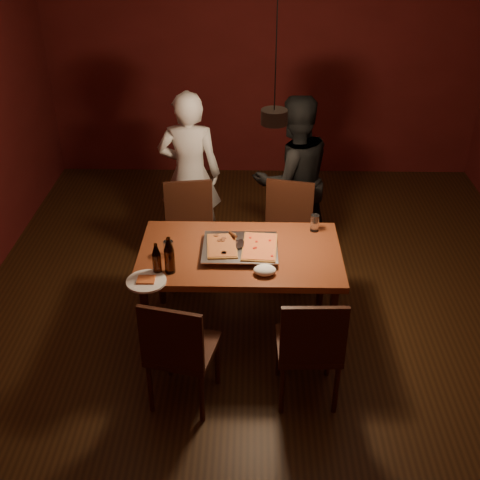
{
  "coord_description": "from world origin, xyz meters",
  "views": [
    {
      "loc": [
        -0.15,
        -3.88,
        3.11
      ],
      "look_at": [
        -0.23,
        -0.11,
        0.85
      ],
      "focal_mm": 45.0,
      "sensor_mm": 36.0,
      "label": 1
    }
  ],
  "objects_px": {
    "beer_bottle_b": "(169,255)",
    "plate_slice": "(146,281)",
    "pendant_lamp": "(274,115)",
    "chair_near_left": "(178,345)",
    "chair_far_left": "(190,224)",
    "dining_table": "(240,260)",
    "diner_white": "(190,174)",
    "pizza_tray": "(240,249)",
    "chair_far_right": "(287,223)",
    "diner_dark": "(293,179)",
    "chair_near_right": "(310,342)",
    "beer_bottle_a": "(157,259)"
  },
  "relations": [
    {
      "from": "beer_bottle_b",
      "to": "plate_slice",
      "type": "distance_m",
      "value": 0.24
    },
    {
      "from": "chair_far_left",
      "to": "chair_near_left",
      "type": "xyz_separation_m",
      "value": [
        0.07,
        -1.6,
        0.0
      ]
    },
    {
      "from": "pizza_tray",
      "to": "pendant_lamp",
      "type": "height_order",
      "value": "pendant_lamp"
    },
    {
      "from": "chair_near_left",
      "to": "diner_dark",
      "type": "xyz_separation_m",
      "value": [
        0.84,
        2.0,
        0.24
      ]
    },
    {
      "from": "chair_near_left",
      "to": "beer_bottle_a",
      "type": "xyz_separation_m",
      "value": [
        -0.19,
        0.51,
        0.33
      ]
    },
    {
      "from": "diner_white",
      "to": "diner_dark",
      "type": "distance_m",
      "value": 0.95
    },
    {
      "from": "chair_far_left",
      "to": "chair_far_right",
      "type": "distance_m",
      "value": 0.85
    },
    {
      "from": "beer_bottle_a",
      "to": "diner_white",
      "type": "xyz_separation_m",
      "value": [
        0.08,
        1.57,
        -0.08
      ]
    },
    {
      "from": "chair_far_left",
      "to": "beer_bottle_a",
      "type": "height_order",
      "value": "beer_bottle_a"
    },
    {
      "from": "dining_table",
      "to": "chair_near_right",
      "type": "distance_m",
      "value": 0.9
    },
    {
      "from": "chair_near_left",
      "to": "beer_bottle_a",
      "type": "height_order",
      "value": "beer_bottle_a"
    },
    {
      "from": "beer_bottle_a",
      "to": "diner_dark",
      "type": "xyz_separation_m",
      "value": [
        1.03,
        1.49,
        -0.09
      ]
    },
    {
      "from": "chair_far_left",
      "to": "plate_slice",
      "type": "height_order",
      "value": "chair_far_left"
    },
    {
      "from": "dining_table",
      "to": "diner_white",
      "type": "height_order",
      "value": "diner_white"
    },
    {
      "from": "dining_table",
      "to": "chair_near_right",
      "type": "relative_size",
      "value": 3.09
    },
    {
      "from": "dining_table",
      "to": "pendant_lamp",
      "type": "xyz_separation_m",
      "value": [
        0.23,
        0.11,
        1.08
      ]
    },
    {
      "from": "chair_near_left",
      "to": "diner_white",
      "type": "relative_size",
      "value": 0.32
    },
    {
      "from": "diner_white",
      "to": "chair_near_left",
      "type": "bearing_deg",
      "value": 94.15
    },
    {
      "from": "dining_table",
      "to": "diner_dark",
      "type": "height_order",
      "value": "diner_dark"
    },
    {
      "from": "diner_white",
      "to": "pizza_tray",
      "type": "bearing_deg",
      "value": 112.12
    },
    {
      "from": "pizza_tray",
      "to": "plate_slice",
      "type": "xyz_separation_m",
      "value": [
        -0.63,
        -0.4,
        -0.01
      ]
    },
    {
      "from": "chair_far_left",
      "to": "beer_bottle_b",
      "type": "xyz_separation_m",
      "value": [
        -0.03,
        -1.07,
        0.35
      ]
    },
    {
      "from": "plate_slice",
      "to": "pendant_lamp",
      "type": "distance_m",
      "value": 1.42
    },
    {
      "from": "chair_near_right",
      "to": "pizza_tray",
      "type": "distance_m",
      "value": 0.92
    },
    {
      "from": "diner_dark",
      "to": "pendant_lamp",
      "type": "distance_m",
      "value": 1.48
    },
    {
      "from": "diner_dark",
      "to": "pizza_tray",
      "type": "bearing_deg",
      "value": 49.1
    },
    {
      "from": "plate_slice",
      "to": "pendant_lamp",
      "type": "bearing_deg",
      "value": 31.17
    },
    {
      "from": "diner_white",
      "to": "pendant_lamp",
      "type": "relative_size",
      "value": 1.43
    },
    {
      "from": "dining_table",
      "to": "chair_far_right",
      "type": "xyz_separation_m",
      "value": [
        0.39,
        0.81,
        -0.14
      ]
    },
    {
      "from": "beer_bottle_a",
      "to": "beer_bottle_b",
      "type": "xyz_separation_m",
      "value": [
        0.09,
        0.01,
        0.02
      ]
    },
    {
      "from": "plate_slice",
      "to": "diner_dark",
      "type": "xyz_separation_m",
      "value": [
        1.09,
        1.61,
        0.02
      ]
    },
    {
      "from": "chair_near_right",
      "to": "pendant_lamp",
      "type": "relative_size",
      "value": 0.44
    },
    {
      "from": "chair_far_right",
      "to": "plate_slice",
      "type": "xyz_separation_m",
      "value": [
        -1.03,
        -1.22,
        0.22
      ]
    },
    {
      "from": "pizza_tray",
      "to": "plate_slice",
      "type": "distance_m",
      "value": 0.75
    },
    {
      "from": "chair_far_right",
      "to": "plate_slice",
      "type": "relative_size",
      "value": 1.81
    },
    {
      "from": "chair_far_right",
      "to": "chair_near_right",
      "type": "distance_m",
      "value": 1.57
    },
    {
      "from": "pizza_tray",
      "to": "pendant_lamp",
      "type": "xyz_separation_m",
      "value": [
        0.23,
        0.12,
        0.99
      ]
    },
    {
      "from": "dining_table",
      "to": "beer_bottle_a",
      "type": "distance_m",
      "value": 0.67
    },
    {
      "from": "chair_near_right",
      "to": "plate_slice",
      "type": "xyz_separation_m",
      "value": [
        -1.11,
        0.34,
        0.22
      ]
    },
    {
      "from": "chair_far_left",
      "to": "plate_slice",
      "type": "xyz_separation_m",
      "value": [
        -0.18,
        -1.2,
        0.22
      ]
    },
    {
      "from": "diner_dark",
      "to": "beer_bottle_a",
      "type": "bearing_deg",
      "value": 35.19
    },
    {
      "from": "dining_table",
      "to": "chair_far_right",
      "type": "distance_m",
      "value": 0.91
    },
    {
      "from": "dining_table",
      "to": "diner_dark",
      "type": "distance_m",
      "value": 1.29
    },
    {
      "from": "chair_far_right",
      "to": "beer_bottle_b",
      "type": "relative_size",
      "value": 1.8
    },
    {
      "from": "dining_table",
      "to": "pendant_lamp",
      "type": "height_order",
      "value": "pendant_lamp"
    },
    {
      "from": "pendant_lamp",
      "to": "chair_near_left",
      "type": "bearing_deg",
      "value": -123.7
    },
    {
      "from": "chair_near_left",
      "to": "diner_white",
      "type": "height_order",
      "value": "diner_white"
    },
    {
      "from": "chair_far_left",
      "to": "pendant_lamp",
      "type": "xyz_separation_m",
      "value": [
        0.68,
        -0.68,
        1.22
      ]
    },
    {
      "from": "chair_near_right",
      "to": "pendant_lamp",
      "type": "bearing_deg",
      "value": 104.28
    },
    {
      "from": "chair_near_right",
      "to": "beer_bottle_a",
      "type": "height_order",
      "value": "beer_bottle_a"
    }
  ]
}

